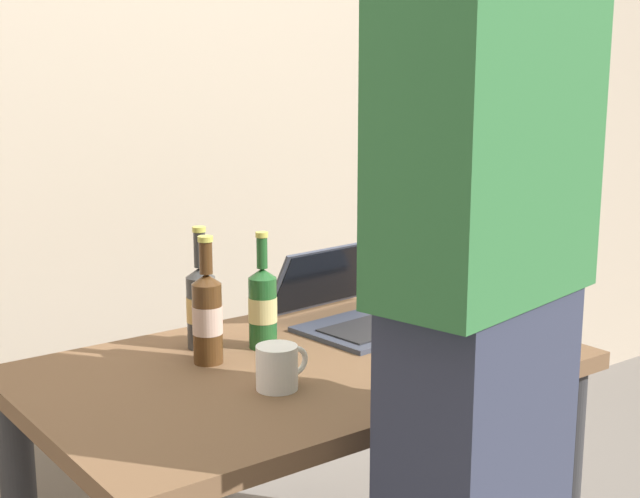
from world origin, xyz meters
name	(u,v)px	position (x,y,z in m)	size (l,w,h in m)	color
desk	(301,414)	(0.00, 0.00, 0.59)	(1.22, 0.77, 0.72)	brown
laptop	(357,309)	(0.28, 0.15, 0.76)	(0.38, 0.39, 0.19)	#383D4C
beer_bottle_dark	(201,304)	(-0.13, 0.22, 0.82)	(0.07, 0.07, 0.29)	#333333
beer_bottle_brown	(263,305)	(-0.02, 0.13, 0.82)	(0.07, 0.07, 0.28)	#1E5123
beer_bottle_amber	(207,315)	(-0.17, 0.11, 0.83)	(0.07, 0.07, 0.29)	#472B14
person_figure	(482,313)	(-0.01, -0.55, 0.96)	(0.46, 0.32, 1.88)	#2D3347
coffee_mug	(278,367)	(-0.14, -0.12, 0.76)	(0.12, 0.09, 0.09)	white
back_wall	(132,90)	(0.00, 0.82, 1.30)	(6.00, 0.10, 2.60)	tan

